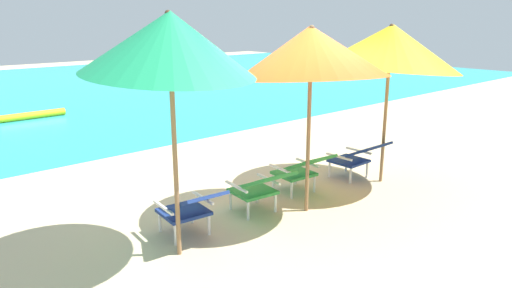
{
  "coord_description": "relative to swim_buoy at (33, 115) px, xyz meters",
  "views": [
    {
      "loc": [
        -4.32,
        -4.35,
        2.5
      ],
      "look_at": [
        0.0,
        0.53,
        0.75
      ],
      "focal_mm": 32.86,
      "sensor_mm": 36.0,
      "label": 1
    }
  ],
  "objects": [
    {
      "name": "beach_umbrella_right",
      "position": [
        2.62,
        -8.67,
        1.99
      ],
      "size": [
        2.31,
        2.27,
        2.51
      ],
      "color": "olive",
      "rests_on": "ground_plane"
    },
    {
      "name": "lounge_chair_near_left",
      "position": [
        0.3,
        -8.39,
        0.31
      ],
      "size": [
        0.63,
        0.93,
        0.68
      ],
      "color": "#338E3D",
      "rests_on": "ground_plane"
    },
    {
      "name": "lounge_chair_far_right",
      "position": [
        2.38,
        -8.38,
        0.31
      ],
      "size": [
        0.55,
        0.88,
        0.68
      ],
      "color": "navy",
      "rests_on": "ground_plane"
    },
    {
      "name": "lounge_chair_far_left",
      "position": [
        -0.76,
        -8.36,
        0.31
      ],
      "size": [
        0.62,
        0.92,
        0.68
      ],
      "color": "navy",
      "rests_on": "ground_plane"
    },
    {
      "name": "ground_plane",
      "position": [
        0.8,
        -4.28,
        -0.1
      ],
      "size": [
        40.0,
        40.0,
        0.0
      ],
      "primitive_type": "plane",
      "color": "#CCB78E"
    },
    {
      "name": "beach_umbrella_left",
      "position": [
        -1.07,
        -8.58,
        2.17
      ],
      "size": [
        2.17,
        2.2,
        2.64
      ],
      "color": "olive",
      "rests_on": "ground_plane"
    },
    {
      "name": "swim_buoy",
      "position": [
        0.0,
        0.0,
        0.0
      ],
      "size": [
        1.6,
        0.18,
        0.18
      ],
      "primitive_type": "cylinder",
      "rotation": [
        0.0,
        1.57,
        0.0
      ],
      "color": "yellow",
      "rests_on": "ocean_band"
    },
    {
      "name": "lounge_chair_near_right",
      "position": [
        1.25,
        -8.24,
        0.31
      ],
      "size": [
        0.62,
        0.92,
        0.68
      ],
      "color": "#338E3D",
      "rests_on": "ground_plane"
    },
    {
      "name": "beach_umbrella_center",
      "position": [
        0.87,
        -8.69,
        2.0
      ],
      "size": [
        2.46,
        2.49,
        2.51
      ],
      "color": "olive",
      "rests_on": "ground_plane"
    },
    {
      "name": "ocean_band",
      "position": [
        0.8,
        4.43,
        -0.09
      ],
      "size": [
        40.0,
        18.0,
        0.01
      ],
      "primitive_type": "cube",
      "color": "#28B2B7",
      "rests_on": "ground_plane"
    }
  ]
}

